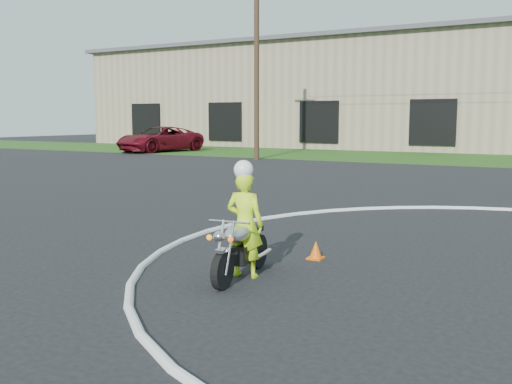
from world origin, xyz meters
The scene contains 4 objects.
primary_motorcycle centered at (-3.73, 0.51, 0.44)m, with size 0.60×1.72×0.90m.
rider_primary_grp centered at (-3.74, 0.64, 0.81)m, with size 0.59×0.42×1.68m.
pickup_grp centered at (-24.35, 24.25, 0.85)m, with size 3.98×6.56×1.70m.
warehouse centered at (-18.00, 39.99, 4.16)m, with size 41.00×17.00×8.30m.
Camera 1 is at (0.32, -6.22, 2.25)m, focal length 40.00 mm.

